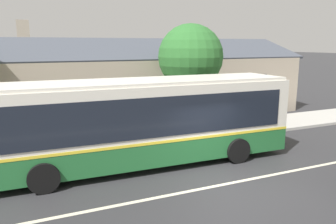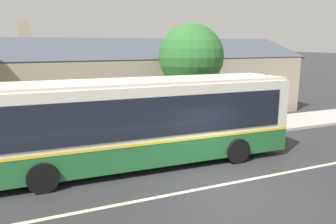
# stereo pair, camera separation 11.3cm
# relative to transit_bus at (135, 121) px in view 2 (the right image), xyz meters

# --- Properties ---
(ground_plane) EXTENTS (300.00, 300.00, 0.00)m
(ground_plane) POSITION_rel_transit_bus_xyz_m (2.27, -2.90, -1.78)
(ground_plane) COLOR #2D2D30
(sidewalk_far) EXTENTS (60.00, 3.00, 0.15)m
(sidewalk_far) POSITION_rel_transit_bus_xyz_m (2.27, 3.10, -1.70)
(sidewalk_far) COLOR #ADAAA3
(sidewalk_far) RESTS_ON ground
(lane_divider_stripe) EXTENTS (60.00, 0.16, 0.01)m
(lane_divider_stripe) POSITION_rel_transit_bus_xyz_m (2.27, -2.90, -1.77)
(lane_divider_stripe) COLOR beige
(lane_divider_stripe) RESTS_ON ground
(community_building) EXTENTS (22.88, 8.14, 6.05)m
(community_building) POSITION_rel_transit_bus_xyz_m (2.51, 9.67, 0.20)
(community_building) COLOR tan
(community_building) RESTS_ON ground
(transit_bus) EXTENTS (12.47, 2.96, 3.32)m
(transit_bus) POSITION_rel_transit_bus_xyz_m (0.00, 0.00, 0.00)
(transit_bus) COLOR #236633
(transit_bus) RESTS_ON ground
(street_tree_primary) EXTENTS (3.48, 3.48, 5.71)m
(street_tree_primary) POSITION_rel_transit_bus_xyz_m (4.47, 4.18, 2.16)
(street_tree_primary) COLOR #4C3828
(street_tree_primary) RESTS_ON ground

